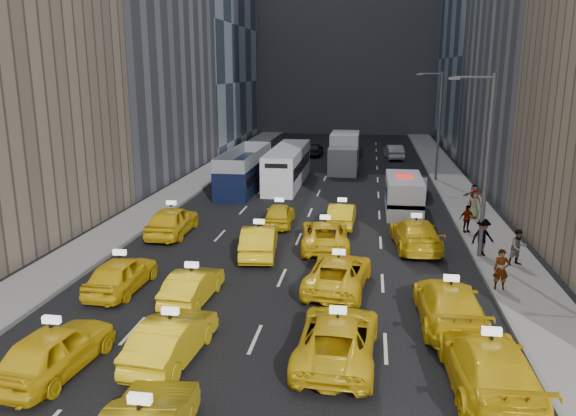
# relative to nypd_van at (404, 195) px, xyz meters

# --- Properties ---
(ground) EXTENTS (160.00, 160.00, 0.00)m
(ground) POSITION_rel_nypd_van_xyz_m (-6.04, -20.98, -1.14)
(ground) COLOR black
(ground) RESTS_ON ground
(sidewalk_west) EXTENTS (3.00, 90.00, 0.15)m
(sidewalk_west) POSITION_rel_nypd_van_xyz_m (-16.54, 4.02, -1.07)
(sidewalk_west) COLOR gray
(sidewalk_west) RESTS_ON ground
(sidewalk_east) EXTENTS (3.00, 90.00, 0.15)m
(sidewalk_east) POSITION_rel_nypd_van_xyz_m (4.46, 4.02, -1.07)
(sidewalk_east) COLOR gray
(sidewalk_east) RESTS_ON ground
(curb_west) EXTENTS (0.15, 90.00, 0.18)m
(curb_west) POSITION_rel_nypd_van_xyz_m (-15.09, 4.02, -1.05)
(curb_west) COLOR slate
(curb_west) RESTS_ON ground
(curb_east) EXTENTS (0.15, 90.00, 0.18)m
(curb_east) POSITION_rel_nypd_van_xyz_m (3.01, 4.02, -1.05)
(curb_east) COLOR slate
(curb_east) RESTS_ON ground
(streetlight_near) EXTENTS (2.15, 0.22, 9.00)m
(streetlight_near) POSITION_rel_nypd_van_xyz_m (3.14, -8.98, 3.78)
(streetlight_near) COLOR #595B60
(streetlight_near) RESTS_ON ground
(streetlight_far) EXTENTS (2.15, 0.22, 9.00)m
(streetlight_far) POSITION_rel_nypd_van_xyz_m (3.14, 11.02, 3.78)
(streetlight_far) COLOR #595B60
(streetlight_far) RESTS_ON ground
(taxi_4) EXTENTS (2.32, 4.75, 1.56)m
(taxi_4) POSITION_rel_nypd_van_xyz_m (-11.70, -22.05, -0.36)
(taxi_4) COLOR yellow
(taxi_4) RESTS_ON ground
(taxi_5) EXTENTS (1.93, 4.58, 1.47)m
(taxi_5) POSITION_rel_nypd_van_xyz_m (-8.41, -20.73, -0.41)
(taxi_5) COLOR yellow
(taxi_5) RESTS_ON ground
(taxi_6) EXTENTS (2.68, 5.45, 1.49)m
(taxi_6) POSITION_rel_nypd_van_xyz_m (-3.13, -19.92, -0.40)
(taxi_6) COLOR yellow
(taxi_6) RESTS_ON ground
(taxi_7) EXTENTS (2.61, 5.82, 1.66)m
(taxi_7) POSITION_rel_nypd_van_xyz_m (1.33, -21.12, -0.31)
(taxi_7) COLOR yellow
(taxi_7) RESTS_ON ground
(taxi_8) EXTENTS (1.91, 4.44, 1.49)m
(taxi_8) POSITION_rel_nypd_van_xyz_m (-12.53, -15.46, -0.40)
(taxi_8) COLOR yellow
(taxi_8) RESTS_ON ground
(taxi_9) EXTENTS (1.65, 4.13, 1.34)m
(taxi_9) POSITION_rel_nypd_van_xyz_m (-9.21, -16.08, -0.47)
(taxi_9) COLOR yellow
(taxi_9) RESTS_ON ground
(taxi_10) EXTENTS (2.95, 5.43, 1.45)m
(taxi_10) POSITION_rel_nypd_van_xyz_m (-3.45, -13.91, -0.42)
(taxi_10) COLOR yellow
(taxi_10) RESTS_ON ground
(taxi_11) EXTENTS (2.39, 5.57, 1.60)m
(taxi_11) POSITION_rel_nypd_van_xyz_m (0.78, -16.80, -0.34)
(taxi_11) COLOR yellow
(taxi_11) RESTS_ON ground
(taxi_12) EXTENTS (2.06, 4.93, 1.67)m
(taxi_12) POSITION_rel_nypd_van_xyz_m (-13.23, -7.21, -0.31)
(taxi_12) COLOR yellow
(taxi_12) RESTS_ON ground
(taxi_13) EXTENTS (2.19, 4.88, 1.56)m
(taxi_13) POSITION_rel_nypd_van_xyz_m (-7.65, -10.04, -0.36)
(taxi_13) COLOR yellow
(taxi_13) RESTS_ON ground
(taxi_14) EXTENTS (2.90, 5.44, 1.46)m
(taxi_14) POSITION_rel_nypd_van_xyz_m (-4.47, -8.34, -0.41)
(taxi_14) COLOR yellow
(taxi_14) RESTS_ON ground
(taxi_15) EXTENTS (2.70, 5.57, 1.56)m
(taxi_15) POSITION_rel_nypd_van_xyz_m (0.22, -7.71, -0.36)
(taxi_15) COLOR yellow
(taxi_15) RESTS_ON ground
(taxi_16) EXTENTS (1.79, 4.11, 1.38)m
(taxi_16) POSITION_rel_nypd_van_xyz_m (-7.54, -4.39, -0.45)
(taxi_16) COLOR yellow
(taxi_16) RESTS_ON ground
(taxi_17) EXTENTS (1.61, 4.28, 1.40)m
(taxi_17) POSITION_rel_nypd_van_xyz_m (-3.82, -3.92, -0.44)
(taxi_17) COLOR yellow
(taxi_17) RESTS_ON ground
(nypd_van) EXTENTS (2.59, 5.99, 2.52)m
(nypd_van) POSITION_rel_nypd_van_xyz_m (0.00, 0.00, 0.00)
(nypd_van) COLOR silver
(nypd_van) RESTS_ON ground
(double_decker) EXTENTS (3.69, 10.64, 3.03)m
(double_decker) POSITION_rel_nypd_van_xyz_m (-11.95, 5.79, 0.36)
(double_decker) COLOR black
(double_decker) RESTS_ON ground
(city_bus) EXTENTS (3.91, 11.70, 2.97)m
(city_bus) POSITION_rel_nypd_van_xyz_m (-8.89, 8.23, 0.33)
(city_bus) COLOR silver
(city_bus) RESTS_ON ground
(box_truck) EXTENTS (2.74, 7.48, 3.39)m
(box_truck) POSITION_rel_nypd_van_xyz_m (-4.63, 15.20, 0.53)
(box_truck) COLOR silver
(box_truck) RESTS_ON ground
(misc_car_0) EXTENTS (2.02, 4.62, 1.48)m
(misc_car_0) POSITION_rel_nypd_van_xyz_m (1.20, 5.08, -0.40)
(misc_car_0) COLOR #A4A8AC
(misc_car_0) RESTS_ON ground
(misc_car_1) EXTENTS (3.17, 5.98, 1.60)m
(misc_car_1) POSITION_rel_nypd_van_xyz_m (-12.33, 17.21, -0.34)
(misc_car_1) COLOR black
(misc_car_1) RESTS_ON ground
(misc_car_2) EXTENTS (2.63, 5.58, 1.57)m
(misc_car_2) POSITION_rel_nypd_van_xyz_m (-4.30, 23.48, -0.36)
(misc_car_2) COLOR slate
(misc_car_2) RESTS_ON ground
(misc_car_3) EXTENTS (1.85, 4.30, 1.45)m
(misc_car_3) POSITION_rel_nypd_van_xyz_m (-8.24, 23.61, -0.42)
(misc_car_3) COLOR black
(misc_car_3) RESTS_ON ground
(misc_car_4) EXTENTS (2.09, 4.72, 1.51)m
(misc_car_4) POSITION_rel_nypd_van_xyz_m (0.20, 22.85, -0.39)
(misc_car_4) COLOR #979A9E
(misc_car_4) RESTS_ON ground
(pedestrian_0) EXTENTS (0.65, 0.45, 1.74)m
(pedestrian_0) POSITION_rel_nypd_van_xyz_m (3.32, -13.33, -0.12)
(pedestrian_0) COLOR gray
(pedestrian_0) RESTS_ON sidewalk_east
(pedestrian_1) EXTENTS (0.95, 0.72, 1.73)m
(pedestrian_1) POSITION_rel_nypd_van_xyz_m (4.78, -10.07, -0.13)
(pedestrian_1) COLOR gray
(pedestrian_1) RESTS_ON sidewalk_east
(pedestrian_2) EXTENTS (1.32, 0.91, 1.89)m
(pedestrian_2) POSITION_rel_nypd_van_xyz_m (3.37, -8.91, -0.05)
(pedestrian_2) COLOR gray
(pedestrian_2) RESTS_ON sidewalk_east
(pedestrian_3) EXTENTS (1.01, 0.75, 1.57)m
(pedestrian_3) POSITION_rel_nypd_van_xyz_m (3.27, -4.74, -0.21)
(pedestrian_3) COLOR gray
(pedestrian_3) RESTS_ON sidewalk_east
(pedestrian_4) EXTENTS (0.88, 0.50, 1.78)m
(pedestrian_4) POSITION_rel_nypd_van_xyz_m (4.24, -1.42, -0.10)
(pedestrian_4) COLOR gray
(pedestrian_4) RESTS_ON sidewalk_east
(pedestrian_5) EXTENTS (1.50, 0.54, 1.59)m
(pedestrian_5) POSITION_rel_nypd_van_xyz_m (4.66, 1.24, -0.20)
(pedestrian_5) COLOR gray
(pedestrian_5) RESTS_ON sidewalk_east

